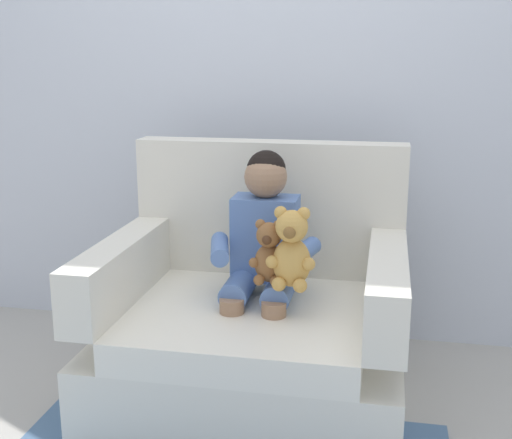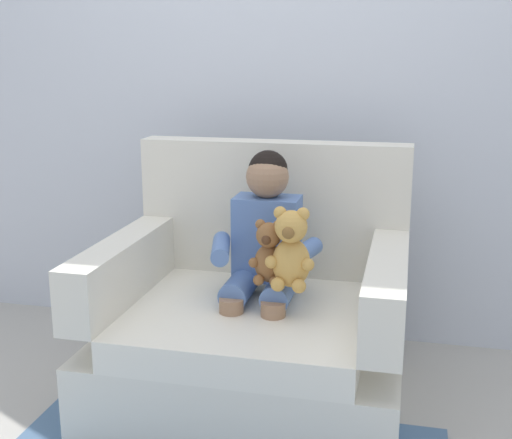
# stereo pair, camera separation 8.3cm
# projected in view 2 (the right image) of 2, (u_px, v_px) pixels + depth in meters

# --- Properties ---
(ground_plane) EXTENTS (8.00, 8.00, 0.00)m
(ground_plane) POSITION_uv_depth(u_px,v_px,m) (252.00, 399.00, 2.69)
(ground_plane) COLOR #ADA89E
(back_wall) EXTENTS (6.00, 0.10, 2.60)m
(back_wall) POSITION_uv_depth(u_px,v_px,m) (291.00, 68.00, 3.12)
(back_wall) COLOR silver
(back_wall) RESTS_ON ground
(armchair) EXTENTS (1.17, 0.96, 1.00)m
(armchair) POSITION_uv_depth(u_px,v_px,m) (255.00, 323.00, 2.67)
(armchair) COLOR silver
(armchair) RESTS_ON ground
(seated_child) EXTENTS (0.45, 0.39, 0.82)m
(seated_child) POSITION_uv_depth(u_px,v_px,m) (264.00, 246.00, 2.61)
(seated_child) COLOR #597AB7
(seated_child) RESTS_ON armchair
(plush_honey) EXTENTS (0.18, 0.15, 0.31)m
(plush_honey) POSITION_uv_depth(u_px,v_px,m) (291.00, 251.00, 2.41)
(plush_honey) COLOR gold
(plush_honey) RESTS_ON armchair
(plush_brown) EXTENTS (0.15, 0.12, 0.24)m
(plush_brown) POSITION_uv_depth(u_px,v_px,m) (269.00, 254.00, 2.47)
(plush_brown) COLOR brown
(plush_brown) RESTS_ON armchair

